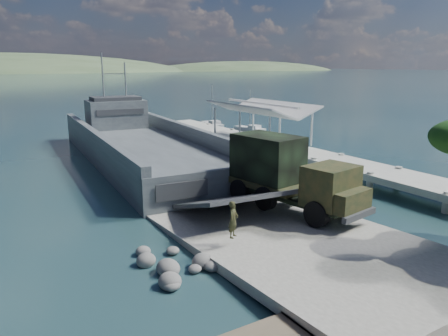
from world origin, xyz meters
TOP-DOWN VIEW (x-y plane):
  - ground at (0.00, 0.00)m, footprint 1400.00×1400.00m
  - boat_ramp at (0.00, -1.00)m, footprint 10.00×18.00m
  - shoreline_rocks at (-6.20, 0.50)m, footprint 3.20×5.60m
  - distant_headlands at (50.00, 560.00)m, footprint 1000.00×240.00m
  - pier at (13.00, 18.77)m, footprint 6.40×44.00m
  - landing_craft at (0.94, 22.41)m, footprint 12.30×38.49m
  - military_truck at (2.57, 2.96)m, footprint 4.33×9.60m
  - soldier at (-3.30, -0.17)m, footprint 0.79×0.75m
  - sailboat_near at (20.36, 32.34)m, footprint 2.35×5.05m
  - sailboat_far at (18.08, 38.88)m, footprint 2.17×5.39m

SIDE VIEW (x-z plane):
  - ground at x=0.00m, z-range 0.00..0.00m
  - shoreline_rocks at x=-6.20m, z-range -0.45..0.45m
  - distant_headlands at x=50.00m, z-range -24.00..24.00m
  - boat_ramp at x=0.00m, z-range 0.00..0.50m
  - sailboat_near at x=20.36m, z-range -2.65..3.28m
  - sailboat_far at x=18.08m, z-range -2.85..3.53m
  - landing_craft at x=0.94m, z-range -4.71..6.55m
  - soldier at x=-3.30m, z-range 0.50..2.32m
  - pier at x=13.00m, z-range -1.45..4.65m
  - military_truck at x=2.57m, z-range 0.49..4.79m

